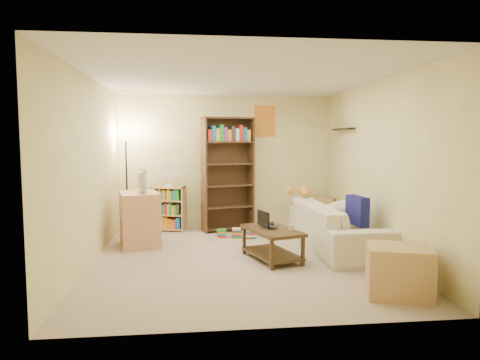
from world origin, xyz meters
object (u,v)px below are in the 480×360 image
object	(u,v)px
desk_fan	(170,174)
side_table	(320,213)
end_cabinet	(399,271)
tabby_cat	(302,191)
laptop	(272,226)
tv_stand	(140,219)
floor_lamp	(126,154)
sofa	(336,226)
short_bookshelf	(168,209)
coffee_table	(272,240)
tall_bookshelf	(228,171)
television	(139,180)
mug	(291,228)

from	to	relation	value
desk_fan	side_table	size ratio (longest dim) A/B	0.72
desk_fan	end_cabinet	xyz separation A→B (m)	(2.59, -3.61, -0.78)
tabby_cat	laptop	size ratio (longest dim) A/B	1.46
tv_stand	end_cabinet	xyz separation A→B (m)	(3.01, -2.55, -0.16)
tabby_cat	floor_lamp	distance (m)	3.13
floor_lamp	tv_stand	bearing A→B (deg)	-69.73
sofa	end_cabinet	size ratio (longest dim) A/B	3.73
tv_stand	end_cabinet	world-z (taller)	tv_stand
short_bookshelf	end_cabinet	size ratio (longest dim) A/B	1.27
coffee_table	tall_bookshelf	size ratio (longest dim) A/B	0.53
coffee_table	end_cabinet	distance (m)	1.86
television	tabby_cat	bearing A→B (deg)	-94.16
desk_fan	laptop	bearing A→B (deg)	-52.55
floor_lamp	coffee_table	bearing A→B (deg)	-40.15
mug	television	distance (m)	2.53
tall_bookshelf	short_bookshelf	size ratio (longest dim) A/B	2.55
tv_stand	desk_fan	xyz separation A→B (m)	(0.42, 1.06, 0.62)
desk_fan	end_cabinet	world-z (taller)	desk_fan
coffee_table	short_bookshelf	bearing A→B (deg)	108.75
desk_fan	tv_stand	bearing A→B (deg)	-111.62
sofa	short_bookshelf	bearing A→B (deg)	58.28
sofa	desk_fan	distance (m)	3.12
short_bookshelf	tabby_cat	bearing A→B (deg)	-1.12
tall_bookshelf	end_cabinet	world-z (taller)	tall_bookshelf
floor_lamp	tall_bookshelf	bearing A→B (deg)	4.41
end_cabinet	tabby_cat	bearing A→B (deg)	95.72
tv_stand	desk_fan	world-z (taller)	desk_fan
mug	end_cabinet	distance (m)	1.61
short_bookshelf	desk_fan	size ratio (longest dim) A/B	1.91
mug	short_bookshelf	distance (m)	2.91
tabby_cat	television	world-z (taller)	television
short_bookshelf	floor_lamp	distance (m)	1.25
floor_lamp	television	bearing A→B (deg)	-69.73
tall_bookshelf	floor_lamp	bearing A→B (deg)	170.47
tabby_cat	short_bookshelf	size ratio (longest dim) A/B	0.67
sofa	television	xyz separation A→B (m)	(-3.03, 0.49, 0.69)
desk_fan	tall_bookshelf	bearing A→B (deg)	-3.51
coffee_table	floor_lamp	world-z (taller)	floor_lamp
sofa	side_table	world-z (taller)	sofa
mug	desk_fan	bearing A→B (deg)	127.53
floor_lamp	end_cabinet	size ratio (longest dim) A/B	2.78
coffee_table	desk_fan	xyz separation A→B (m)	(-1.50, 2.09, 0.76)
floor_lamp	laptop	bearing A→B (deg)	-38.32
laptop	floor_lamp	distance (m)	3.04
tall_bookshelf	floor_lamp	distance (m)	1.83
coffee_table	laptop	bearing A→B (deg)	61.02
side_table	end_cabinet	bearing A→B (deg)	-93.15
mug	tall_bookshelf	world-z (taller)	tall_bookshelf
coffee_table	side_table	size ratio (longest dim) A/B	1.85
tv_stand	television	xyz separation A→B (m)	(0.00, 0.00, 0.61)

